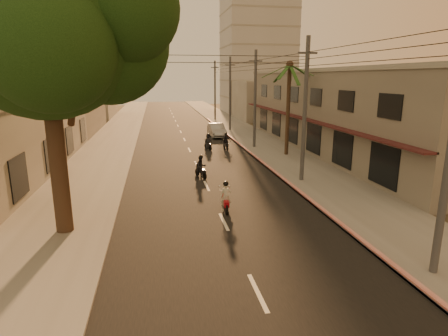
{
  "coord_description": "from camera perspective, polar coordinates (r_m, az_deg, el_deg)",
  "views": [
    {
      "loc": [
        -2.91,
        -14.13,
        6.6
      ],
      "look_at": [
        0.48,
        4.6,
        1.96
      ],
      "focal_mm": 30.0,
      "sensor_mm": 36.0,
      "label": 1
    }
  ],
  "objects": [
    {
      "name": "parked_car",
      "position": [
        42.37,
        -1.12,
        5.77
      ],
      "size": [
        1.7,
        4.59,
        1.5
      ],
      "primitive_type": "imported",
      "rotation": [
        0.0,
        0.0,
        0.01
      ],
      "color": "#93969B",
      "rests_on": "ground"
    },
    {
      "name": "road",
      "position": [
        34.88,
        -5.3,
        2.76
      ],
      "size": [
        10.0,
        140.0,
        0.02
      ],
      "primitive_type": "cube",
      "color": "black",
      "rests_on": "ground"
    },
    {
      "name": "filler_right",
      "position": [
        61.6,
        5.78,
        10.29
      ],
      "size": [
        8.0,
        14.0,
        6.0
      ],
      "primitive_type": "cube",
      "color": "#A7A297",
      "rests_on": "ground"
    },
    {
      "name": "scooter_red",
      "position": [
        18.79,
        0.26,
        -4.6
      ],
      "size": [
        0.64,
        1.63,
        1.59
      ],
      "rotation": [
        0.0,
        0.0,
        -0.07
      ],
      "color": "black",
      "rests_on": "ground"
    },
    {
      "name": "ground",
      "position": [
        15.86,
        1.27,
        -10.88
      ],
      "size": [
        160.0,
        160.0,
        0.0
      ],
      "primitive_type": "plane",
      "color": "#383023",
      "rests_on": "ground"
    },
    {
      "name": "distant_tower",
      "position": [
        73.01,
        5.1,
        19.48
      ],
      "size": [
        12.1,
        12.1,
        28.0
      ],
      "color": "#B7B5B2",
      "rests_on": "ground"
    },
    {
      "name": "curb_stripe",
      "position": [
        30.9,
        5.0,
        1.51
      ],
      "size": [
        0.2,
        60.0,
        0.2
      ],
      "primitive_type": "cube",
      "color": "red",
      "rests_on": "ground"
    },
    {
      "name": "filler_left_near",
      "position": [
        49.58,
        -23.35,
        7.51
      ],
      "size": [
        8.0,
        14.0,
        4.4
      ],
      "primitive_type": "cube",
      "color": "#A7A297",
      "rests_on": "ground"
    },
    {
      "name": "filler_left_far",
      "position": [
        67.12,
        -20.09,
        10.25
      ],
      "size": [
        8.0,
        14.0,
        7.0
      ],
      "primitive_type": "cube",
      "color": "#A7A297",
      "rests_on": "ground"
    },
    {
      "name": "sidewalk_right",
      "position": [
        36.27,
        6.6,
        3.23
      ],
      "size": [
        5.0,
        140.0,
        0.12
      ],
      "primitive_type": "cube",
      "color": "slate",
      "rests_on": "ground"
    },
    {
      "name": "broadleaf_tree",
      "position": [
        16.79,
        -24.33,
        18.98
      ],
      "size": [
        9.6,
        8.7,
        12.1
      ],
      "color": "black",
      "rests_on": "ground"
    },
    {
      "name": "palm_tree",
      "position": [
        32.04,
        9.96,
        14.49
      ],
      "size": [
        5.0,
        5.0,
        8.2
      ],
      "color": "black",
      "rests_on": "ground"
    },
    {
      "name": "utility_poles",
      "position": [
        35.32,
        4.82,
        13.56
      ],
      "size": [
        1.2,
        48.26,
        9.0
      ],
      "color": "#38383A",
      "rests_on": "ground"
    },
    {
      "name": "scooter_far_a",
      "position": [
        34.8,
        -2.42,
        3.96
      ],
      "size": [
        0.96,
        1.57,
        1.57
      ],
      "rotation": [
        0.0,
        0.0,
        0.26
      ],
      "color": "black",
      "rests_on": "ground"
    },
    {
      "name": "sidewalk_left",
      "position": [
        35.05,
        -17.61,
        2.31
      ],
      "size": [
        5.0,
        140.0,
        0.12
      ],
      "primitive_type": "cube",
      "color": "slate",
      "rests_on": "ground"
    },
    {
      "name": "scooter_mid_b",
      "position": [
        34.79,
        0.29,
        3.99
      ],
      "size": [
        0.95,
        1.64,
        1.61
      ],
      "rotation": [
        0.0,
        0.0,
        0.07
      ],
      "color": "black",
      "rests_on": "ground"
    },
    {
      "name": "scooter_mid_a",
      "position": [
        25.03,
        -3.51,
        0.1
      ],
      "size": [
        1.08,
        1.55,
        1.58
      ],
      "rotation": [
        0.0,
        0.0,
        0.34
      ],
      "color": "black",
      "rests_on": "ground"
    },
    {
      "name": "shophouse_row",
      "position": [
        36.4,
        17.57,
        8.43
      ],
      "size": [
        8.8,
        34.2,
        7.3
      ],
      "color": "gray",
      "rests_on": "ground"
    }
  ]
}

